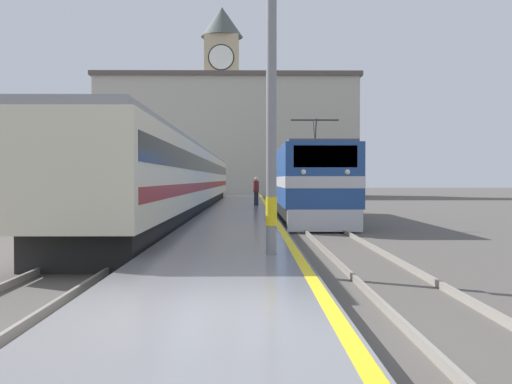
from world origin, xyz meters
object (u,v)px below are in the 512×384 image
object	(u,v)px
catenary_mast	(278,74)
person_on_platform	(256,191)
locomotive_train	(307,183)
passenger_train	(184,180)
clock_tower	(222,94)

from	to	relation	value
catenary_mast	person_on_platform	world-z (taller)	catenary_mast
locomotive_train	person_on_platform	xyz separation A→B (m)	(-2.37, 6.60, -0.50)
catenary_mast	person_on_platform	xyz separation A→B (m)	(-0.21, 23.03, -2.87)
passenger_train	locomotive_train	bearing A→B (deg)	-36.23
locomotive_train	person_on_platform	bearing A→B (deg)	109.78
passenger_train	clock_tower	distance (m)	48.03
locomotive_train	catenary_mast	world-z (taller)	catenary_mast
locomotive_train	person_on_platform	size ratio (longest dim) A/B	8.68
passenger_train	clock_tower	xyz separation A→B (m)	(-0.07, 46.66, 11.39)
clock_tower	passenger_train	bearing A→B (deg)	-89.92
locomotive_train	clock_tower	distance (m)	53.06
passenger_train	catenary_mast	world-z (taller)	catenary_mast
passenger_train	clock_tower	bearing A→B (deg)	90.08
passenger_train	person_on_platform	size ratio (longest dim) A/B	26.04
clock_tower	person_on_platform	bearing A→B (deg)	-84.73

